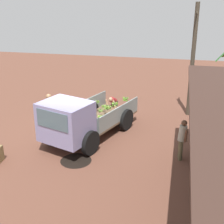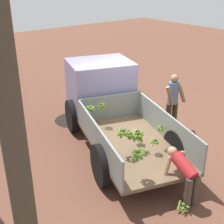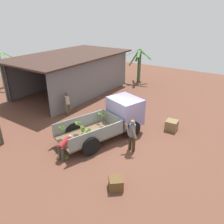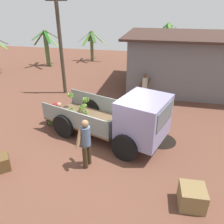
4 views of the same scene
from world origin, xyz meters
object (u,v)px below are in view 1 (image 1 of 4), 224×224
person_foreground_visitor (50,110)px  cargo_truck (75,121)px  person_worker_loading (113,103)px  utility_pole (193,60)px  banana_bunch_on_ground_0 (119,112)px  person_bystander_near_shed (182,138)px  wooden_crate_0 (57,105)px  banana_bunch_on_ground_1 (111,113)px

person_foreground_visitor → cargo_truck: bearing=-115.4°
person_foreground_visitor → person_worker_loading: person_foreground_visitor is taller
cargo_truck → utility_pole: bearing=154.7°
banana_bunch_on_ground_0 → person_worker_loading: bearing=-46.0°
cargo_truck → person_bystander_near_shed: bearing=106.1°
cargo_truck → person_foreground_visitor: 1.93m
person_foreground_visitor → person_worker_loading: 3.27m
person_worker_loading → banana_bunch_on_ground_0: (-0.23, 0.24, -0.54)m
banana_bunch_on_ground_0 → wooden_crate_0: wooden_crate_0 is taller
cargo_truck → banana_bunch_on_ground_0: 3.90m
person_foreground_visitor → person_bystander_near_shed: person_foreground_visitor is taller
person_foreground_visitor → person_worker_loading: size_ratio=1.56×
banana_bunch_on_ground_0 → wooden_crate_0: bearing=-91.7°
utility_pole → person_foreground_visitor: size_ratio=3.18×
utility_pole → banana_bunch_on_ground_1: (0.93, -3.72, -2.62)m
banana_bunch_on_ground_1 → wooden_crate_0: size_ratio=0.45×
banana_bunch_on_ground_0 → wooden_crate_0: size_ratio=0.51×
utility_pole → person_bystander_near_shed: size_ratio=3.50×
cargo_truck → banana_bunch_on_ground_0: bearing=-175.8°
person_foreground_visitor → person_bystander_near_shed: bearing=-93.0°
utility_pole → banana_bunch_on_ground_0: 4.34m
utility_pole → wooden_crate_0: utility_pole is taller
cargo_truck → wooden_crate_0: size_ratio=9.48×
utility_pole → person_bystander_near_shed: (4.66, -0.26, -1.89)m
cargo_truck → wooden_crate_0: bearing=-129.0°
person_worker_loading → banana_bunch_on_ground_0: size_ratio=3.94×
person_worker_loading → wooden_crate_0: 3.12m
person_worker_loading → wooden_crate_0: bearing=-90.7°
banana_bunch_on_ground_1 → wooden_crate_0: 2.98m
utility_pole → person_bystander_near_shed: 5.04m
person_bystander_near_shed → banana_bunch_on_ground_1: person_bystander_near_shed is taller
banana_bunch_on_ground_0 → banana_bunch_on_ground_1: 0.38m
utility_pole → person_bystander_near_shed: bearing=-3.2°
banana_bunch_on_ground_1 → cargo_truck: bearing=-10.3°
cargo_truck → utility_pole: (-4.44, 4.36, 1.71)m
banana_bunch_on_ground_1 → wooden_crate_0: wooden_crate_0 is taller
person_bystander_near_shed → banana_bunch_on_ground_1: (-3.73, -3.47, -0.73)m
person_foreground_visitor → person_worker_loading: bearing=-34.6°
banana_bunch_on_ground_0 → banana_bunch_on_ground_1: size_ratio=1.14×
person_foreground_visitor → banana_bunch_on_ground_1: size_ratio=7.03×
cargo_truck → banana_bunch_on_ground_1: 3.68m
utility_pole → banana_bunch_on_ground_1: bearing=-76.0°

